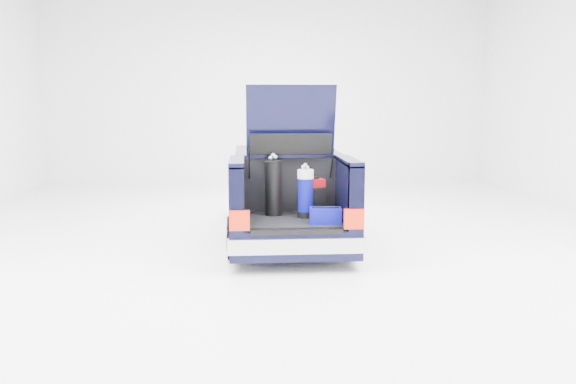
{
  "coord_description": "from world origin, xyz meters",
  "views": [
    {
      "loc": [
        -0.66,
        -9.81,
        2.24
      ],
      "look_at": [
        0.0,
        -0.5,
        0.83
      ],
      "focal_mm": 38.0,
      "sensor_mm": 36.0,
      "label": 1
    }
  ],
  "objects": [
    {
      "name": "blue_golf_bag",
      "position": [
        0.18,
        -1.38,
        0.95
      ],
      "size": [
        0.23,
        0.23,
        0.77
      ],
      "rotation": [
        0.0,
        0.0,
        -0.01
      ],
      "color": "black",
      "rests_on": "car"
    },
    {
      "name": "blue_duffel",
      "position": [
        0.42,
        -1.79,
        0.7
      ],
      "size": [
        0.44,
        0.31,
        0.22
      ],
      "rotation": [
        0.0,
        0.0,
        -0.07
      ],
      "color": "#050572",
      "rests_on": "car"
    },
    {
      "name": "car",
      "position": [
        -0.0,
        0.11,
        0.67
      ],
      "size": [
        1.87,
        4.65,
        2.47
      ],
      "color": "black",
      "rests_on": "ground"
    },
    {
      "name": "red_suitcase",
      "position": [
        0.29,
        -1.24,
        0.86
      ],
      "size": [
        0.38,
        0.31,
        0.56
      ],
      "rotation": [
        0.0,
        0.0,
        0.28
      ],
      "color": "maroon",
      "rests_on": "car"
    },
    {
      "name": "black_golf_bag",
      "position": [
        -0.26,
        -1.18,
        1.0
      ],
      "size": [
        0.27,
        0.29,
        0.88
      ],
      "rotation": [
        0.0,
        0.0,
        -0.12
      ],
      "color": "black",
      "rests_on": "car"
    },
    {
      "name": "ground",
      "position": [
        0.0,
        0.0,
        0.0
      ],
      "size": [
        14.0,
        14.0,
        0.0
      ],
      "primitive_type": "plane",
      "color": "white",
      "rests_on": "ground"
    }
  ]
}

